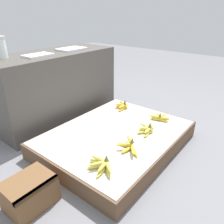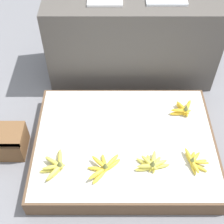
{
  "view_description": "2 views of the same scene",
  "coord_description": "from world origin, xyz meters",
  "px_view_note": "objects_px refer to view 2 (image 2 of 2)",
  "views": [
    {
      "loc": [
        -1.32,
        -1.0,
        1.1
      ],
      "look_at": [
        0.06,
        0.09,
        0.28
      ],
      "focal_mm": 35.0,
      "sensor_mm": 36.0,
      "label": 1
    },
    {
      "loc": [
        -0.09,
        -1.27,
        1.89
      ],
      "look_at": [
        -0.09,
        0.1,
        0.31
      ],
      "focal_mm": 50.0,
      "sensor_mm": 36.0,
      "label": 2
    }
  ],
  "objects_px": {
    "wooden_crate": "(5,141)",
    "banana_bunch_front_midright": "(152,164)",
    "banana_bunch_front_right": "(195,162)",
    "banana_bunch_middle_right": "(184,110)",
    "banana_bunch_front_left": "(56,165)",
    "banana_bunch_front_midleft": "(104,167)",
    "foam_tray_white": "(106,0)"
  },
  "relations": [
    {
      "from": "banana_bunch_front_midleft",
      "to": "foam_tray_white",
      "type": "height_order",
      "value": "foam_tray_white"
    },
    {
      "from": "banana_bunch_front_left",
      "to": "banana_bunch_front_right",
      "type": "bearing_deg",
      "value": 2.13
    },
    {
      "from": "banana_bunch_front_left",
      "to": "banana_bunch_front_midright",
      "type": "distance_m",
      "value": 0.61
    },
    {
      "from": "banana_bunch_middle_right",
      "to": "banana_bunch_front_midleft",
      "type": "bearing_deg",
      "value": -140.16
    },
    {
      "from": "banana_bunch_front_midleft",
      "to": "banana_bunch_middle_right",
      "type": "bearing_deg",
      "value": 39.84
    },
    {
      "from": "banana_bunch_front_midright",
      "to": "banana_bunch_front_right",
      "type": "bearing_deg",
      "value": 4.69
    },
    {
      "from": "banana_bunch_front_midright",
      "to": "banana_bunch_front_left",
      "type": "bearing_deg",
      "value": -179.04
    },
    {
      "from": "banana_bunch_front_left",
      "to": "banana_bunch_middle_right",
      "type": "xyz_separation_m",
      "value": [
        0.88,
        0.47,
        0.0
      ]
    },
    {
      "from": "banana_bunch_front_right",
      "to": "banana_bunch_front_midright",
      "type": "bearing_deg",
      "value": -175.31
    },
    {
      "from": "banana_bunch_front_left",
      "to": "banana_bunch_front_right",
      "type": "relative_size",
      "value": 1.21
    },
    {
      "from": "banana_bunch_front_midleft",
      "to": "banana_bunch_front_right",
      "type": "distance_m",
      "value": 0.59
    },
    {
      "from": "banana_bunch_front_midleft",
      "to": "banana_bunch_front_midright",
      "type": "distance_m",
      "value": 0.31
    },
    {
      "from": "foam_tray_white",
      "to": "banana_bunch_middle_right",
      "type": "bearing_deg",
      "value": -44.18
    },
    {
      "from": "banana_bunch_front_midright",
      "to": "banana_bunch_front_right",
      "type": "distance_m",
      "value": 0.28
    },
    {
      "from": "wooden_crate",
      "to": "banana_bunch_front_right",
      "type": "bearing_deg",
      "value": -9.2
    },
    {
      "from": "foam_tray_white",
      "to": "banana_bunch_front_right",
      "type": "bearing_deg",
      "value": -59.85
    },
    {
      "from": "banana_bunch_front_midleft",
      "to": "foam_tray_white",
      "type": "bearing_deg",
      "value": 89.75
    },
    {
      "from": "banana_bunch_front_left",
      "to": "foam_tray_white",
      "type": "bearing_deg",
      "value": 73.43
    },
    {
      "from": "banana_bunch_front_midright",
      "to": "wooden_crate",
      "type": "bearing_deg",
      "value": 167.1
    },
    {
      "from": "wooden_crate",
      "to": "banana_bunch_front_midleft",
      "type": "bearing_deg",
      "value": -19.71
    },
    {
      "from": "banana_bunch_front_midright",
      "to": "foam_tray_white",
      "type": "relative_size",
      "value": 0.91
    },
    {
      "from": "foam_tray_white",
      "to": "wooden_crate",
      "type": "bearing_deg",
      "value": -131.7
    },
    {
      "from": "foam_tray_white",
      "to": "banana_bunch_front_midright",
      "type": "bearing_deg",
      "value": -73.49
    },
    {
      "from": "wooden_crate",
      "to": "banana_bunch_middle_right",
      "type": "height_order",
      "value": "banana_bunch_middle_right"
    },
    {
      "from": "banana_bunch_middle_right",
      "to": "foam_tray_white",
      "type": "bearing_deg",
      "value": 135.82
    },
    {
      "from": "banana_bunch_front_right",
      "to": "banana_bunch_middle_right",
      "type": "xyz_separation_m",
      "value": [
        -0.01,
        0.44,
        0.01
      ]
    },
    {
      "from": "wooden_crate",
      "to": "banana_bunch_front_right",
      "type": "height_order",
      "value": "banana_bunch_front_right"
    },
    {
      "from": "banana_bunch_front_right",
      "to": "wooden_crate",
      "type": "bearing_deg",
      "value": 170.8
    },
    {
      "from": "wooden_crate",
      "to": "banana_bunch_front_midright",
      "type": "height_order",
      "value": "banana_bunch_front_midright"
    },
    {
      "from": "banana_bunch_front_midleft",
      "to": "foam_tray_white",
      "type": "distance_m",
      "value": 1.18
    },
    {
      "from": "banana_bunch_front_right",
      "to": "foam_tray_white",
      "type": "bearing_deg",
      "value": 120.15
    },
    {
      "from": "banana_bunch_front_left",
      "to": "banana_bunch_front_right",
      "type": "xyz_separation_m",
      "value": [
        0.89,
        0.03,
        -0.01
      ]
    }
  ]
}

